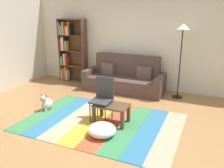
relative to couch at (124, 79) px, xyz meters
name	(u,v)px	position (x,y,z in m)	size (l,w,h in m)	color
ground_plane	(101,121)	(0.26, -2.02, -0.34)	(14.00, 14.00, 0.00)	#9E7042
back_wall	(140,41)	(0.26, 0.53, 1.01)	(6.80, 0.10, 2.70)	silver
left_wall	(1,43)	(-3.14, -1.27, 1.01)	(0.10, 5.50, 2.70)	beige
rug	(101,122)	(0.30, -2.09, -0.33)	(3.15, 2.16, 0.01)	#387F4C
couch	(124,79)	(0.00, 0.00, 0.00)	(2.26, 0.80, 1.00)	#4C3833
bookshelf	(70,50)	(-1.97, 0.29, 0.67)	(0.90, 0.28, 1.96)	brown
coffee_table	(111,108)	(0.49, -2.03, -0.02)	(0.69, 0.44, 0.39)	#513826
pouf	(102,130)	(0.55, -2.59, -0.21)	(0.53, 0.51, 0.23)	white
dog	(46,103)	(-1.14, -2.01, -0.18)	(0.22, 0.35, 0.40)	beige
standing_lamp	(182,37)	(1.50, 0.03, 1.25)	(0.32, 0.32, 1.90)	black
tv_remote	(107,104)	(0.39, -2.04, 0.07)	(0.04, 0.15, 0.02)	black
folding_chair	(103,95)	(0.26, -1.94, 0.20)	(0.40, 0.40, 0.90)	#38383D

